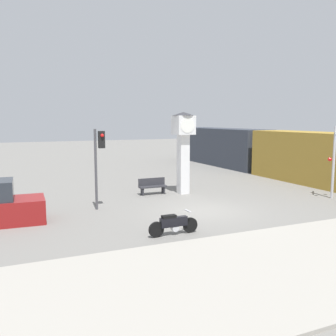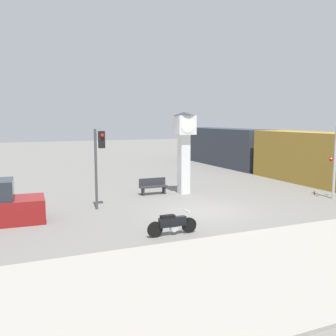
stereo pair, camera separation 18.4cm
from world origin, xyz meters
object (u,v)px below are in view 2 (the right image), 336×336
object	(u,v)px
bench	(153,186)
traffic_light	(99,154)
freight_train	(266,152)
railroad_crossing_signal	(335,160)
clock_tower	(184,140)
motorcycle	(172,224)

from	to	relation	value
bench	traffic_light	bearing A→B (deg)	-147.42
freight_train	traffic_light	xyz separation A→B (m)	(-14.84, -6.67, 0.93)
traffic_light	bench	distance (m)	4.76
freight_train	railroad_crossing_signal	world-z (taller)	railroad_crossing_signal
traffic_light	clock_tower	bearing A→B (deg)	18.95
traffic_light	railroad_crossing_signal	bearing A→B (deg)	-12.39
clock_tower	railroad_crossing_signal	bearing A→B (deg)	-33.40
motorcycle	clock_tower	size ratio (longest dim) A/B	0.42
freight_train	railroad_crossing_signal	xyz separation A→B (m)	(-2.77, -9.32, 0.42)
motorcycle	clock_tower	xyz separation A→B (m)	(3.78, 6.88, 2.67)
clock_tower	railroad_crossing_signal	xyz separation A→B (m)	(6.78, -4.47, -0.97)
traffic_light	railroad_crossing_signal	world-z (taller)	railroad_crossing_signal
railroad_crossing_signal	traffic_light	bearing A→B (deg)	167.61
freight_train	railroad_crossing_signal	bearing A→B (deg)	-106.54
clock_tower	bench	world-z (taller)	clock_tower
clock_tower	freight_train	bearing A→B (deg)	26.94
motorcycle	freight_train	distance (m)	17.80
railroad_crossing_signal	bench	size ratio (longest dim) A/B	2.43
railroad_crossing_signal	bench	bearing A→B (deg)	149.77
traffic_light	bench	size ratio (longest dim) A/B	2.38
clock_tower	traffic_light	bearing A→B (deg)	-161.05
clock_tower	motorcycle	bearing A→B (deg)	-118.78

